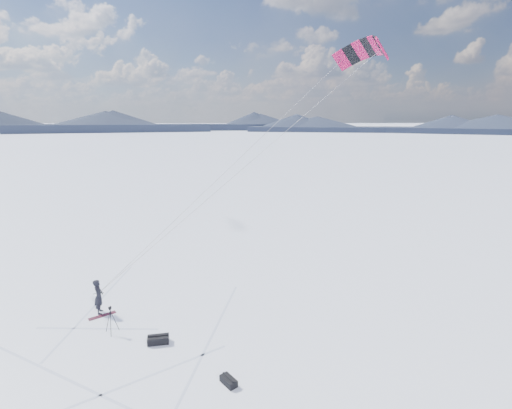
{
  "coord_description": "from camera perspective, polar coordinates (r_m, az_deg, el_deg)",
  "views": [
    {
      "loc": [
        5.11,
        -15.88,
        10.25
      ],
      "look_at": [
        6.38,
        4.61,
        5.49
      ],
      "focal_mm": 26.0,
      "sensor_mm": 36.0,
      "label": 1
    }
  ],
  "objects": [
    {
      "name": "ground",
      "position": [
        19.58,
        -19.22,
        -19.31
      ],
      "size": [
        1800.0,
        1800.0,
        0.0
      ],
      "primitive_type": "plane",
      "color": "white"
    },
    {
      "name": "horizon_hills",
      "position": [
        17.85,
        -20.16,
        -8.62
      ],
      "size": [
        704.0,
        704.0,
        9.27
      ],
      "color": "#17222F",
      "rests_on": "ground"
    },
    {
      "name": "snow_tracks",
      "position": [
        19.75,
        -23.74,
        -19.41
      ],
      "size": [
        13.93,
        10.25,
        0.01
      ],
      "color": "#A8B4D2",
      "rests_on": "ground"
    },
    {
      "name": "snowkiter",
      "position": [
        22.56,
        -22.83,
        -15.07
      ],
      "size": [
        0.58,
        0.77,
        1.91
      ],
      "primitive_type": "imported",
      "rotation": [
        0.0,
        0.0,
        1.75
      ],
      "color": "black",
      "rests_on": "ground"
    },
    {
      "name": "snowboard",
      "position": [
        22.17,
        -22.57,
        -15.51
      ],
      "size": [
        1.3,
        0.99,
        0.04
      ],
      "primitive_type": "cube",
      "rotation": [
        0.0,
        0.0,
        0.59
      ],
      "color": "maroon",
      "rests_on": "ground"
    },
    {
      "name": "tripod",
      "position": [
        20.07,
        -21.45,
        -15.69
      ],
      "size": [
        0.64,
        0.61,
        1.4
      ],
      "rotation": [
        0.0,
        0.0,
        0.68
      ],
      "color": "black",
      "rests_on": "ground"
    },
    {
      "name": "gear_bag_a",
      "position": [
        18.97,
        -14.82,
        -19.44
      ],
      "size": [
        1.02,
        0.58,
        0.43
      ],
      "rotation": [
        0.0,
        0.0,
        0.13
      ],
      "color": "black",
      "rests_on": "ground"
    },
    {
      "name": "gear_bag_b",
      "position": [
        16.24,
        -4.24,
        -25.43
      ],
      "size": [
        0.74,
        0.83,
        0.35
      ],
      "rotation": [
        0.0,
        0.0,
        -0.94
      ],
      "color": "black",
      "rests_on": "ground"
    },
    {
      "name": "power_kite",
      "position": [
        23.65,
        15.89,
        21.41
      ],
      "size": [
        15.98,
        5.89,
        13.64
      ],
      "color": "#B30D44",
      "rests_on": "ground"
    }
  ]
}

